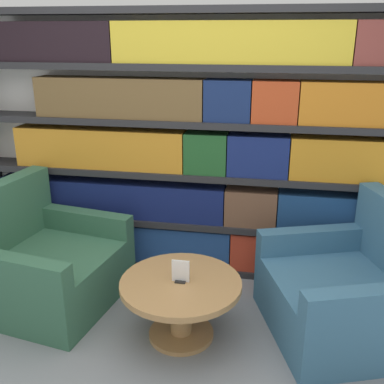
% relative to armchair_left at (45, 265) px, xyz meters
% --- Properties ---
extents(ground_plane, '(14.00, 14.00, 0.00)m').
position_rel_armchair_left_xyz_m(ground_plane, '(0.96, -0.54, -0.28)').
color(ground_plane, gray).
extents(bookshelf, '(3.56, 0.30, 2.04)m').
position_rel_armchair_left_xyz_m(bookshelf, '(0.96, 0.70, 0.72)').
color(bookshelf, silver).
rests_on(bookshelf, ground_plane).
extents(armchair_left, '(1.02, 1.05, 0.87)m').
position_rel_armchair_left_xyz_m(armchair_left, '(0.00, 0.00, 0.00)').
color(armchair_left, '#336047').
rests_on(armchair_left, ground_plane).
extents(armchair_right, '(1.13, 1.16, 0.87)m').
position_rel_armchair_left_xyz_m(armchair_right, '(2.11, 0.01, 0.00)').
color(armchair_right, '#386684').
rests_on(armchair_right, ground_plane).
extents(coffee_table, '(0.77, 0.77, 0.40)m').
position_rel_armchair_left_xyz_m(coffee_table, '(1.06, -0.25, 0.01)').
color(coffee_table, '#AD7F4C').
rests_on(coffee_table, ground_plane).
extents(table_sign, '(0.11, 0.06, 0.15)m').
position_rel_armchair_left_xyz_m(table_sign, '(1.06, -0.25, 0.18)').
color(table_sign, black).
rests_on(table_sign, coffee_table).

